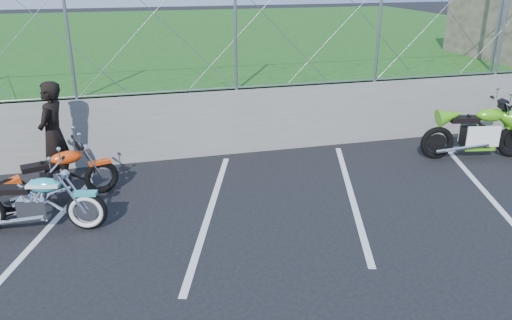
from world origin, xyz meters
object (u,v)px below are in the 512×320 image
object	(u,v)px
cruiser_turquoise	(37,205)
person_standing	(53,134)
naked_orange	(59,178)
sportbike_green	(478,134)

from	to	relation	value
cruiser_turquoise	person_standing	size ratio (longest dim) A/B	1.10
naked_orange	cruiser_turquoise	bearing A→B (deg)	-120.16
cruiser_turquoise	person_standing	xyz separation A→B (m)	(0.11, 1.72, 0.50)
cruiser_turquoise	person_standing	world-z (taller)	person_standing
naked_orange	person_standing	distance (m)	0.96
cruiser_turquoise	person_standing	bearing A→B (deg)	98.81
person_standing	cruiser_turquoise	bearing A→B (deg)	14.51
cruiser_turquoise	naked_orange	world-z (taller)	cruiser_turquoise
naked_orange	person_standing	xyz separation A→B (m)	(-0.10, 0.81, 0.49)
sportbike_green	person_standing	bearing A→B (deg)	-174.63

